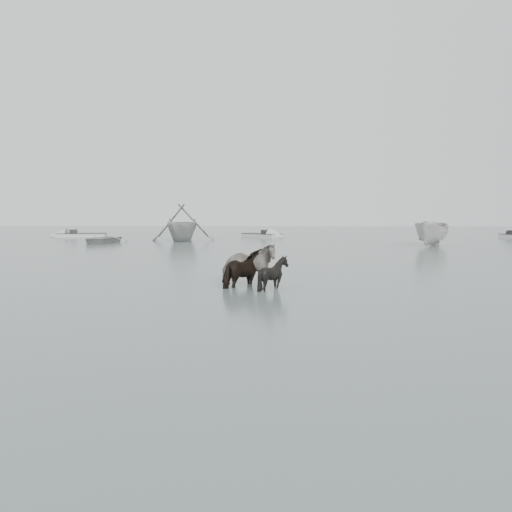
# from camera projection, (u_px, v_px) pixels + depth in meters

# --- Properties ---
(ground) EXTENTS (140.00, 140.00, 0.00)m
(ground) POSITION_uv_depth(u_px,v_px,m) (287.00, 287.00, 16.19)
(ground) COLOR #4E5C56
(ground) RESTS_ON ground
(pony_pinto) EXTENTS (2.04, 1.14, 1.64)m
(pony_pinto) POSITION_uv_depth(u_px,v_px,m) (248.00, 260.00, 16.85)
(pony_pinto) COLOR black
(pony_pinto) RESTS_ON ground
(pony_dark) EXTENTS (1.56, 1.75, 1.59)m
(pony_dark) POSITION_uv_depth(u_px,v_px,m) (247.00, 262.00, 16.35)
(pony_dark) COLOR black
(pony_dark) RESTS_ON ground
(pony_black) EXTENTS (1.30, 1.19, 1.27)m
(pony_black) POSITION_uv_depth(u_px,v_px,m) (273.00, 269.00, 15.66)
(pony_black) COLOR black
(pony_black) RESTS_ON ground
(rowboat_lead) EXTENTS (3.89, 4.79, 0.88)m
(rowboat_lead) POSITION_uv_depth(u_px,v_px,m) (101.00, 238.00, 38.92)
(rowboat_lead) COLOR #B9B9B4
(rowboat_lead) RESTS_ON ground
(rowboat_trail) EXTENTS (5.81, 6.59, 3.26)m
(rowboat_trail) POSITION_uv_depth(u_px,v_px,m) (183.00, 222.00, 41.98)
(rowboat_trail) COLOR #A0A2A0
(rowboat_trail) RESTS_ON ground
(boat_small) EXTENTS (4.19, 5.31, 1.95)m
(boat_small) POSITION_uv_depth(u_px,v_px,m) (432.00, 232.00, 35.95)
(boat_small) COLOR #B6B6B1
(boat_small) RESTS_ON ground
(skiff_outer) EXTENTS (6.51, 2.64, 0.75)m
(skiff_outer) POSITION_uv_depth(u_px,v_px,m) (82.00, 233.00, 48.56)
(skiff_outer) COLOR #B6B7B2
(skiff_outer) RESTS_ON ground
(skiff_mid) EXTENTS (5.31, 4.92, 0.75)m
(skiff_mid) POSITION_uv_depth(u_px,v_px,m) (262.00, 233.00, 47.99)
(skiff_mid) COLOR #B1B3B0
(skiff_mid) RESTS_ON ground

